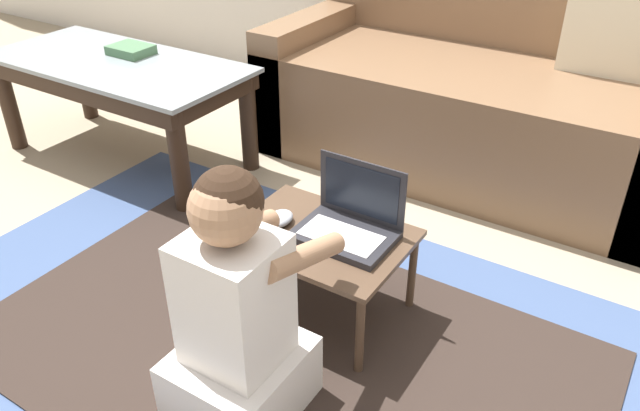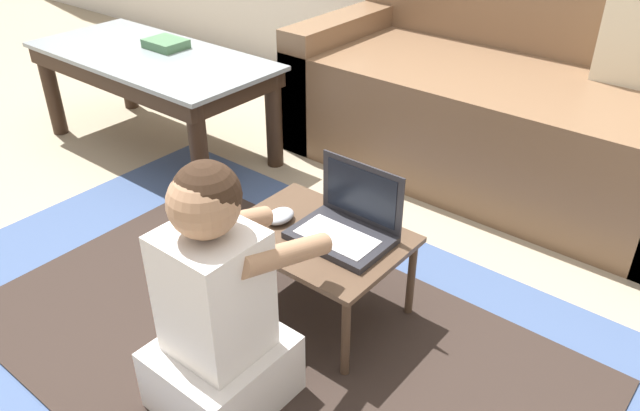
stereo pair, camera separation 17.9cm
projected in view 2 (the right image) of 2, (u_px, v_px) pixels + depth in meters
The scene contains 9 objects.
ground_plane at pixel (297, 305), 1.94m from camera, with size 16.00×16.00×0.00m, color gray.
area_rug at pixel (271, 346), 1.78m from camera, with size 2.38×1.46×0.01m.
couch at pixel (506, 105), 2.56m from camera, with size 1.70×0.82×0.81m.
coffee_table at pixel (152, 70), 2.69m from camera, with size 1.14×0.52×0.44m.
laptop_desk at pixel (318, 244), 1.79m from camera, with size 0.50×0.37×0.28m.
laptop at pixel (346, 226), 1.75m from camera, with size 0.27×0.19×0.20m.
computer_mouse at pixel (280, 216), 1.83m from camera, with size 0.07×0.09×0.03m.
person_seated at pixel (218, 310), 1.47m from camera, with size 0.28×0.45×0.69m.
book_on_table at pixel (166, 44), 2.71m from camera, with size 0.17×0.14×0.04m.
Camera 2 is at (1.00, -1.11, 1.28)m, focal length 35.00 mm.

